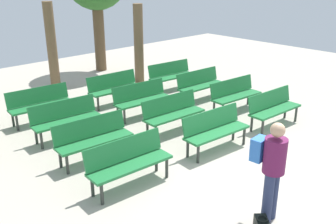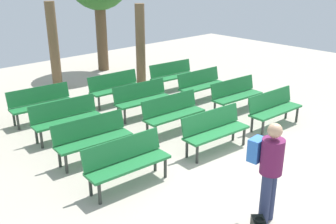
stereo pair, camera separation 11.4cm
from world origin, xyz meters
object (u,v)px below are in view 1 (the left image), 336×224
(bench_r0_c0, at_px, (128,160))
(tree_1, at_px, (139,45))
(bench_r0_c1, at_px, (215,128))
(bench_r1_c1, at_px, (173,111))
(bench_r2_c2, at_px, (200,83))
(tree_2, at_px, (52,47))
(bench_r1_c2, at_px, (235,93))
(bench_r0_c2, at_px, (273,107))
(bench_r3_c1, at_px, (114,87))
(bench_r2_c0, at_px, (66,117))
(bench_r3_c2, at_px, (171,74))
(bench_r2_c1, at_px, (142,97))
(visitor_with_backpack, at_px, (271,166))
(bench_r3_c0, at_px, (40,103))
(bench_r1_c0, at_px, (93,137))

(bench_r0_c0, bearing_deg, tree_1, 52.83)
(bench_r0_c1, relative_size, bench_r1_c1, 1.00)
(bench_r0_c1, relative_size, bench_r2_c2, 1.01)
(bench_r2_c2, xyz_separation_m, tree_2, (-2.60, 3.99, 0.88))
(bench_r1_c2, height_order, tree_2, tree_2)
(bench_r0_c0, relative_size, bench_r1_c1, 1.00)
(bench_r0_c2, xyz_separation_m, bench_r3_c1, (-1.86, 4.10, 0.00))
(bench_r1_c2, xyz_separation_m, bench_r2_c0, (-4.28, 1.59, 0.00))
(bench_r0_c0, bearing_deg, bench_r3_c2, 42.64)
(bench_r0_c0, relative_size, bench_r0_c2, 1.00)
(bench_r1_c1, bearing_deg, bench_r2_c2, 30.69)
(bench_r2_c1, distance_m, bench_r2_c2, 2.12)
(tree_1, bearing_deg, bench_r2_c1, -128.46)
(bench_r0_c1, bearing_deg, bench_r1_c1, 93.03)
(bench_r3_c1, relative_size, tree_2, 0.58)
(bench_r2_c0, bearing_deg, bench_r0_c1, -49.26)
(bench_r0_c2, distance_m, bench_r1_c1, 2.53)
(bench_r0_c0, relative_size, bench_r2_c0, 1.00)
(bench_r0_c1, distance_m, bench_r0_c2, 2.10)
(bench_r3_c1, distance_m, visitor_with_backpack, 6.34)
(bench_r2_c2, distance_m, bench_r3_c0, 4.57)
(visitor_with_backpack, bearing_deg, bench_r2_c1, -111.39)
(bench_r1_c0, distance_m, bench_r3_c1, 3.49)
(bench_r2_c2, bearing_deg, bench_r0_c0, -149.62)
(bench_r3_c1, bearing_deg, bench_r1_c1, -91.11)
(bench_r0_c1, height_order, bench_r3_c2, same)
(bench_r0_c1, height_order, bench_r0_c2, same)
(tree_1, bearing_deg, bench_r3_c2, -75.27)
(bench_r2_c2, xyz_separation_m, bench_r3_c0, (-4.26, 1.66, 0.00))
(bench_r2_c2, bearing_deg, bench_r2_c1, 177.94)
(bench_r2_c1, height_order, bench_r3_c2, same)
(bench_r1_c2, relative_size, bench_r2_c1, 1.00)
(bench_r1_c1, xyz_separation_m, bench_r3_c2, (2.36, 2.49, 0.00))
(bench_r0_c2, xyz_separation_m, bench_r2_c1, (-1.92, 2.80, 0.00))
(tree_1, distance_m, tree_2, 2.78)
(bench_r2_c2, bearing_deg, bench_r3_c0, 161.74)
(bench_r2_c2, distance_m, tree_2, 4.85)
(bench_r2_c0, relative_size, bench_r2_c1, 1.00)
(bench_r3_c0, relative_size, bench_r3_c1, 1.01)
(bench_r2_c1, height_order, tree_1, tree_1)
(bench_r1_c0, bearing_deg, bench_r2_c2, 18.43)
(bench_r0_c1, distance_m, bench_r3_c1, 3.99)
(bench_r1_c0, distance_m, visitor_with_backpack, 3.72)
(bench_r1_c1, bearing_deg, tree_1, 65.17)
(bench_r1_c1, height_order, bench_r3_c1, same)
(bench_r1_c1, relative_size, bench_r2_c0, 1.00)
(bench_r3_c1, height_order, bench_r3_c2, same)
(visitor_with_backpack, bearing_deg, bench_r0_c1, -125.35)
(bench_r0_c0, distance_m, bench_r1_c2, 4.65)
(tree_2, bearing_deg, bench_r0_c1, -87.29)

